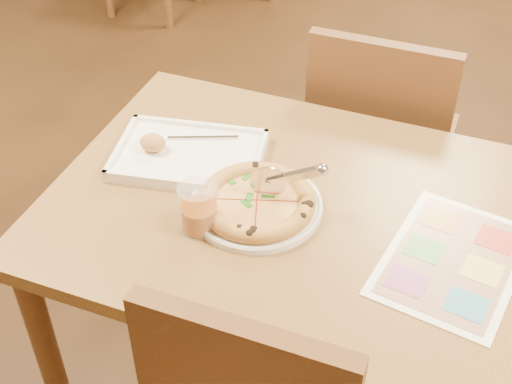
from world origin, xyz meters
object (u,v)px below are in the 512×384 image
(appetizer_tray, at_px, (186,156))
(menu, at_px, (453,260))
(dining_table, at_px, (323,240))
(pizza, at_px, (257,201))
(glass_tumbler, at_px, (199,211))
(chair_far, at_px, (380,127))
(pizza_cutter, at_px, (285,178))
(plate, at_px, (256,206))

(appetizer_tray, bearing_deg, menu, -9.44)
(dining_table, xyz_separation_m, appetizer_tray, (-0.39, 0.07, 0.10))
(pizza, xyz_separation_m, glass_tumbler, (-0.10, -0.10, 0.02))
(chair_far, xyz_separation_m, menu, (0.30, -0.65, 0.16))
(chair_far, distance_m, pizza_cutter, 0.67)
(appetizer_tray, bearing_deg, pizza_cutter, -15.96)
(chair_far, xyz_separation_m, appetizer_tray, (-0.39, -0.54, 0.17))
(chair_far, distance_m, appetizer_tray, 0.68)
(chair_far, height_order, glass_tumbler, chair_far)
(plate, distance_m, appetizer_tray, 0.25)
(dining_table, bearing_deg, pizza_cutter, -169.11)
(dining_table, height_order, chair_far, chair_far)
(glass_tumbler, bearing_deg, plate, 47.96)
(plate, bearing_deg, chair_far, 76.38)
(plate, relative_size, glass_tumbler, 2.70)
(chair_far, bearing_deg, pizza_cutter, 81.33)
(pizza_cutter, bearing_deg, pizza, -165.78)
(pizza, distance_m, appetizer_tray, 0.26)
(dining_table, xyz_separation_m, plate, (-0.16, -0.04, 0.09))
(chair_far, bearing_deg, appetizer_tray, 54.22)
(pizza, bearing_deg, pizza_cutter, 30.29)
(pizza, distance_m, menu, 0.45)
(plate, relative_size, appetizer_tray, 0.76)
(dining_table, distance_m, plate, 0.19)
(dining_table, bearing_deg, chair_far, 90.00)
(dining_table, height_order, pizza_cutter, pizza_cutter)
(plate, relative_size, menu, 0.82)
(dining_table, xyz_separation_m, pizza, (-0.15, -0.05, 0.12))
(dining_table, distance_m, pizza, 0.20)
(dining_table, relative_size, pizza_cutter, 8.04)
(pizza_cutter, bearing_deg, dining_table, -5.18)
(chair_far, xyz_separation_m, plate, (-0.16, -0.64, 0.16))
(plate, height_order, pizza_cutter, pizza_cutter)
(plate, distance_m, glass_tumbler, 0.15)
(dining_table, distance_m, menu, 0.32)
(pizza, height_order, pizza_cutter, pizza_cutter)
(dining_table, height_order, glass_tumbler, glass_tumbler)
(plate, bearing_deg, glass_tumbler, -132.04)
(chair_far, relative_size, plate, 1.52)
(pizza, relative_size, appetizer_tray, 0.67)
(pizza, distance_m, glass_tumbler, 0.14)
(chair_far, bearing_deg, pizza, 77.00)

